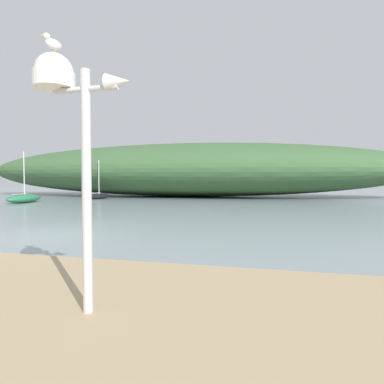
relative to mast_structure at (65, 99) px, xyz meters
The scene contains 6 objects.
ground_plane 8.16m from the mast_structure, 127.72° to the left, with size 120.00×120.00×0.00m, color gray.
distant_hill 33.14m from the mast_structure, 102.12° to the left, with size 50.19×14.90×5.97m, color #3D6038.
mast_structure is the anchor object (origin of this frame).
seagull_on_radar 0.71m from the mast_structure, behind, with size 0.17×0.30×0.22m.
sailboat_near_shore 25.59m from the mast_structure, 131.94° to the left, with size 1.71×4.07×4.18m.
sailboat_far_right 28.74m from the mast_structure, 118.69° to the left, with size 1.52×3.10×3.79m.
Camera 1 is at (7.17, -9.64, 1.87)m, focal length 30.19 mm.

